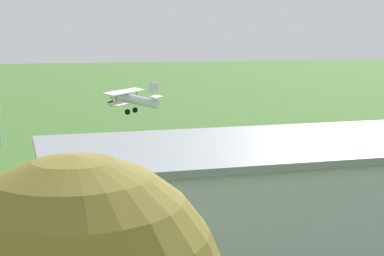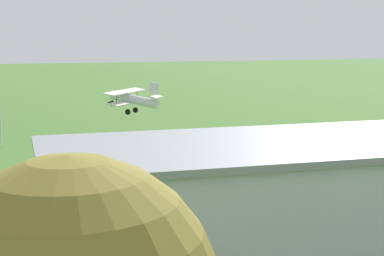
% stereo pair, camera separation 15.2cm
% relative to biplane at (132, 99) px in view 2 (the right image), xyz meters
% --- Properties ---
extents(ground_plane, '(400.00, 400.00, 0.00)m').
position_rel_biplane_xyz_m(ground_plane, '(-8.48, -1.46, -4.94)').
color(ground_plane, '#3D6628').
extents(biplane, '(7.23, 7.31, 3.82)m').
position_rel_biplane_xyz_m(biplane, '(0.00, 0.00, 0.00)').
color(biplane, silver).
extents(car_green, '(2.23, 4.43, 1.58)m').
position_rel_biplane_xyz_m(car_green, '(13.21, 27.97, -4.13)').
color(car_green, '#1E6B38').
rests_on(car_green, ground_plane).
extents(person_at_fence_line, '(0.48, 0.48, 1.53)m').
position_rel_biplane_xyz_m(person_at_fence_line, '(9.91, 26.84, -4.19)').
color(person_at_fence_line, navy).
rests_on(person_at_fence_line, ground_plane).
extents(person_crossing_taxiway, '(0.40, 0.40, 1.62)m').
position_rel_biplane_xyz_m(person_crossing_taxiway, '(12.98, 23.86, -4.14)').
color(person_crossing_taxiway, orange).
rests_on(person_crossing_taxiway, ground_plane).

